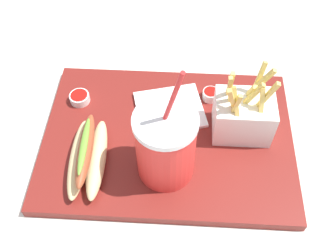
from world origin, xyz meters
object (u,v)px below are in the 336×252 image
at_px(fries_basket, 243,115).
at_px(soda_cup, 168,146).
at_px(hot_dog_1, 87,156).
at_px(napkin_stack, 168,109).
at_px(ketchup_cup_1, 80,98).
at_px(ketchup_cup_2, 210,94).

bearing_deg(fries_basket, soda_cup, -145.05).
bearing_deg(hot_dog_1, napkin_stack, 43.64).
height_order(fries_basket, hot_dog_1, fries_basket).
height_order(ketchup_cup_1, ketchup_cup_2, ketchup_cup_2).
xyz_separation_m(hot_dog_1, ketchup_cup_2, (0.21, 0.16, -0.01)).
bearing_deg(napkin_stack, ketchup_cup_1, 175.12).
height_order(soda_cup, napkin_stack, soda_cup).
bearing_deg(soda_cup, hot_dog_1, 179.01).
bearing_deg(hot_dog_1, fries_basket, 18.07).
distance_m(soda_cup, ketchup_cup_2, 0.19).
bearing_deg(soda_cup, ketchup_cup_2, 65.83).
bearing_deg(napkin_stack, hot_dog_1, -136.36).
distance_m(hot_dog_1, ketchup_cup_1, 0.15).
bearing_deg(ketchup_cup_2, napkin_stack, -155.86).
height_order(fries_basket, napkin_stack, fries_basket).
bearing_deg(ketchup_cup_2, hot_dog_1, -142.72).
relative_size(soda_cup, ketchup_cup_1, 6.29).
bearing_deg(ketchup_cup_2, ketchup_cup_1, -175.22).
bearing_deg(soda_cup, ketchup_cup_1, 141.83).
bearing_deg(ketchup_cup_1, soda_cup, -38.17).
bearing_deg(fries_basket, hot_dog_1, -161.93).
distance_m(fries_basket, napkin_stack, 0.14).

